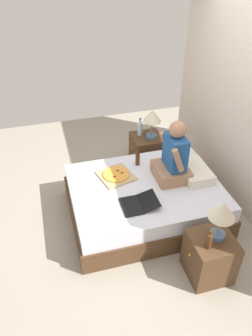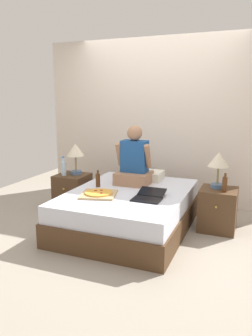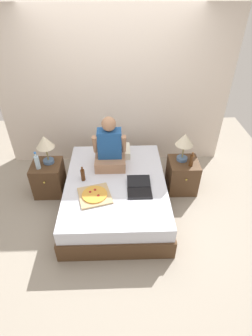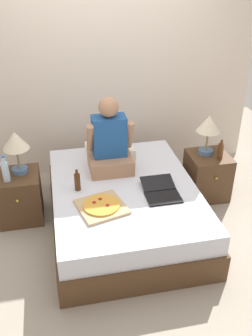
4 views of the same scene
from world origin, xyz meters
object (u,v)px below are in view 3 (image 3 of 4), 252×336
lamp_on_left_nightstand (45,144)px  person_seated (110,149)px  lamp_on_right_nightstand (185,141)px  laptop (139,189)px  nightstand_right (182,175)px  beer_bottle (191,160)px  bed (116,194)px  pizza_box (95,195)px  beer_bottle_on_bed (83,175)px  nightstand_left (49,178)px  water_bottle (37,162)px

lamp_on_left_nightstand → person_seated: person_seated is taller
lamp_on_right_nightstand → laptop: (-0.69, -0.62, -0.35)m
nightstand_right → beer_bottle: (0.07, -0.10, 0.36)m
beer_bottle → lamp_on_right_nightstand: bearing=123.7°
bed → person_seated: 0.65m
person_seated → pizza_box: person_seated is taller
lamp_on_left_nightstand → pizza_box: 1.08m
laptop → pizza_box: laptop is taller
pizza_box → beer_bottle_on_bed: bearing=117.9°
bed → beer_bottle_on_bed: (-0.45, 0.03, 0.34)m
beer_bottle → laptop: size_ratio=0.55×
nightstand_left → lamp_on_right_nightstand: lamp_on_right_nightstand is taller
nightstand_left → beer_bottle: 2.17m
lamp_on_right_nightstand → water_bottle: bearing=-176.2°
lamp_on_right_nightstand → pizza_box: size_ratio=0.92×
beer_bottle → person_seated: person_seated is taller
pizza_box → beer_bottle_on_bed: beer_bottle_on_bed is taller
lamp_on_right_nightstand → person_seated: size_ratio=0.58×
beer_bottle → laptop: 0.93m
nightstand_left → lamp_on_right_nightstand: (2.04, 0.05, 0.59)m
water_bottle → laptop: size_ratio=0.67×
nightstand_left → person_seated: person_seated is taller
lamp_on_left_nightstand → pizza_box: bearing=-44.7°
water_bottle → nightstand_right: size_ratio=0.53×
bed → pizza_box: size_ratio=3.81×
beer_bottle_on_bed → nightstand_left: bearing=150.7°
lamp_on_right_nightstand → laptop: lamp_on_right_nightstand is taller
nightstand_right → beer_bottle_on_bed: bearing=-167.5°
laptop → beer_bottle_on_bed: size_ratio=1.88×
lamp_on_right_nightstand → person_seated: bearing=-177.6°
lamp_on_left_nightstand → laptop: (1.31, -0.62, -0.35)m
water_bottle → nightstand_right: 2.19m
lamp_on_left_nightstand → lamp_on_right_nightstand: same height
lamp_on_left_nightstand → beer_bottle_on_bed: lamp_on_left_nightstand is taller
water_bottle → lamp_on_right_nightstand: bearing=3.8°
nightstand_left → person_seated: (0.96, 0.01, 0.51)m
nightstand_right → lamp_on_right_nightstand: size_ratio=1.16×
nightstand_right → person_seated: bearing=179.7°
nightstand_right → bed: bearing=-160.6°
nightstand_right → laptop: laptop is taller
pizza_box → beer_bottle_on_bed: 0.39m
lamp_on_left_nightstand → beer_bottle: size_ratio=1.96×
lamp_on_right_nightstand → nightstand_right: bearing=-59.1°
nightstand_right → laptop: size_ratio=1.26×
nightstand_left → lamp_on_left_nightstand: size_ratio=1.16×
bed → person_seated: bearing=101.5°
person_seated → beer_bottle_on_bed: person_seated is taller
person_seated → pizza_box: 0.75m
bed → lamp_on_left_nightstand: size_ratio=4.14×
beer_bottle → person_seated: (-1.18, 0.11, 0.15)m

